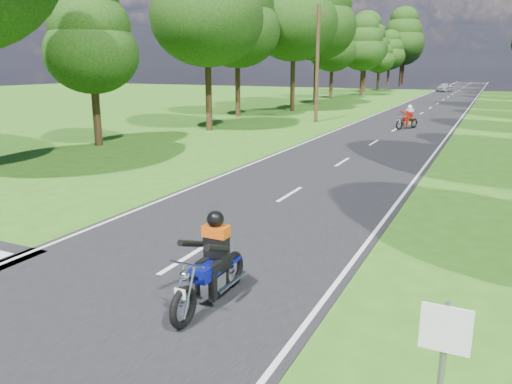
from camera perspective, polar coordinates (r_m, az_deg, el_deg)
The scene contains 9 objects.
ground at distance 9.50m, azimuth -14.74°, elevation -11.46°, with size 160.00×160.00×0.00m, color #2D6116.
main_road at distance 56.85m, azimuth 20.04°, elevation 9.48°, with size 7.00×140.00×0.02m, color black.
road_markings at distance 55.01m, azimuth 19.69°, elevation 9.38°, with size 7.40×140.00×0.01m.
treeline at distance 66.75m, azimuth 22.90°, elevation 16.94°, with size 40.00×115.35×14.78m.
telegraph_pole at distance 36.36m, azimuth 7.02°, elevation 14.32°, with size 1.20×0.26×8.00m.
road_sign at distance 5.19m, azimuth 20.46°, elevation -18.32°, with size 0.45×0.07×2.00m.
rider_near_blue at distance 8.55m, azimuth -5.33°, elevation -7.80°, with size 0.66×1.98×1.65m, color navy, non-canonical shape.
rider_far_red at distance 33.69m, azimuth 16.91°, elevation 8.21°, with size 0.61×1.83×1.52m, color #A1130C, non-canonical shape.
distant_car at distance 81.88m, azimuth 20.80°, elevation 11.15°, with size 1.58×3.93×1.34m, color silver.
Camera 1 is at (5.70, -6.42, 4.07)m, focal length 35.00 mm.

